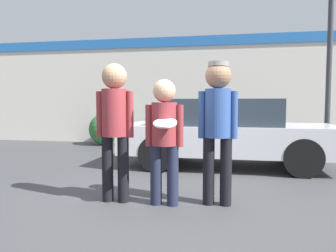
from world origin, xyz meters
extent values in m
plane|color=#3F3F42|center=(0.00, 0.00, 0.00)|extent=(56.00, 56.00, 0.00)
cube|color=silver|center=(0.00, 6.20, 1.69)|extent=(24.00, 0.18, 3.39)
cube|color=#2666B2|center=(0.00, 6.09, 3.24)|extent=(24.00, 0.04, 0.30)
cylinder|color=black|center=(-0.73, -0.07, 0.44)|extent=(0.15, 0.15, 0.88)
cylinder|color=black|center=(-0.51, -0.07, 0.44)|extent=(0.15, 0.15, 0.88)
cylinder|color=maroon|center=(-0.62, -0.07, 1.19)|extent=(0.34, 0.34, 0.62)
cylinder|color=maroon|center=(-0.83, -0.07, 1.17)|extent=(0.09, 0.09, 0.61)
cylinder|color=maroon|center=(-0.41, -0.07, 1.17)|extent=(0.09, 0.09, 0.61)
sphere|color=tan|center=(-0.62, -0.07, 1.67)|extent=(0.33, 0.33, 0.33)
cylinder|color=#1E2338|center=(-0.06, -0.09, 0.39)|extent=(0.15, 0.15, 0.78)
cylinder|color=#1E2338|center=(0.16, -0.09, 0.39)|extent=(0.15, 0.15, 0.78)
cylinder|color=maroon|center=(0.05, -0.09, 1.05)|extent=(0.33, 0.33, 0.55)
cylinder|color=maroon|center=(-0.15, -0.09, 1.03)|extent=(0.09, 0.09, 0.53)
cylinder|color=maroon|center=(0.25, -0.09, 1.03)|extent=(0.09, 0.09, 0.53)
sphere|color=tan|center=(0.05, -0.09, 1.47)|extent=(0.29, 0.29, 0.29)
cylinder|color=white|center=(0.11, -0.34, 1.08)|extent=(0.29, 0.28, 0.11)
cylinder|color=black|center=(0.61, 0.05, 0.44)|extent=(0.15, 0.15, 0.88)
cylinder|color=black|center=(0.83, 0.05, 0.44)|extent=(0.15, 0.15, 0.88)
cylinder|color=#2D4C8C|center=(0.72, 0.05, 1.19)|extent=(0.33, 0.33, 0.62)
cylinder|color=#2D4C8C|center=(0.52, 0.05, 1.17)|extent=(0.09, 0.09, 0.60)
cylinder|color=#2D4C8C|center=(0.93, 0.05, 1.17)|extent=(0.09, 0.09, 0.60)
sphere|color=#8C664C|center=(0.72, 0.05, 1.67)|extent=(0.33, 0.33, 0.33)
cylinder|color=gray|center=(0.72, 0.05, 1.81)|extent=(0.26, 0.26, 0.06)
cube|color=silver|center=(0.82, 2.70, 0.59)|extent=(4.28, 1.80, 0.58)
cube|color=#28333D|center=(0.73, 2.70, 1.14)|extent=(2.22, 1.55, 0.52)
cylinder|color=black|center=(2.15, 3.50, 0.35)|extent=(0.70, 0.22, 0.70)
cylinder|color=black|center=(2.15, 1.90, 0.35)|extent=(0.70, 0.22, 0.70)
cylinder|color=black|center=(-0.51, 3.50, 0.35)|extent=(0.70, 0.22, 0.70)
cylinder|color=black|center=(-0.51, 1.90, 0.35)|extent=(0.70, 0.22, 0.70)
cylinder|color=#38383D|center=(3.09, 3.98, 2.97)|extent=(0.12, 0.12, 5.93)
sphere|color=#2D6B33|center=(-3.02, 5.52, 0.49)|extent=(0.98, 0.98, 0.98)
camera|label=1|loc=(0.89, -4.17, 1.33)|focal=35.00mm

